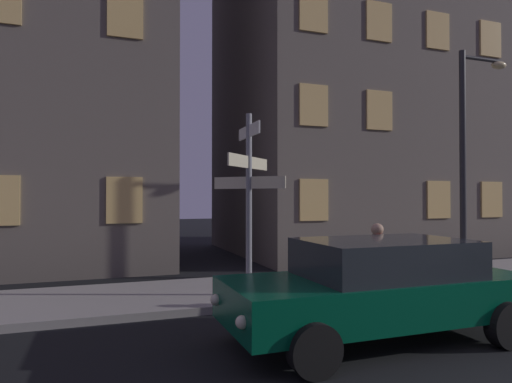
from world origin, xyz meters
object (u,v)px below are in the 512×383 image
street_lamp (469,141)px  cyclist (380,272)px  car_far_oncoming (380,286)px  signpost (249,187)px

street_lamp → cyclist: 5.57m
street_lamp → car_far_oncoming: (-5.17, -3.44, -2.75)m
signpost → street_lamp: 6.35m
cyclist → car_far_oncoming: bearing=-125.2°
signpost → car_far_oncoming: signpost is taller
signpost → cyclist: (1.90, -1.64, -1.52)m
street_lamp → cyclist: (-4.30, -2.20, -2.78)m
signpost → cyclist: size_ratio=1.98×
street_lamp → cyclist: bearing=-152.9°
signpost → car_far_oncoming: size_ratio=0.79×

